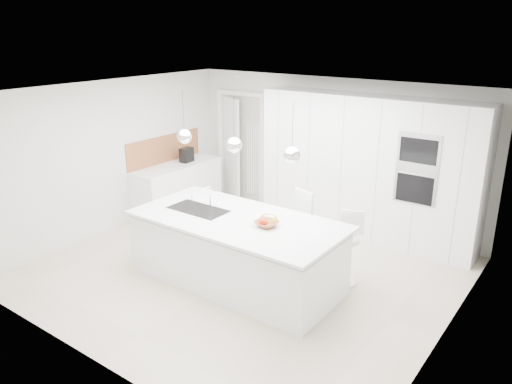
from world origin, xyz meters
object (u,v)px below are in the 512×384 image
Objects in this scene: island_base at (236,252)px; bar_stool_right at (346,249)px; espresso_machine at (187,155)px; bar_stool_left at (298,232)px; fruit_bowl at (267,224)px.

bar_stool_right reaches higher than island_base.
espresso_machine is 3.16m from bar_stool_left.
bar_stool_right is at bearing 45.06° from fruit_bowl.
bar_stool_left is (2.99, -0.92, -0.47)m from espresso_machine.
bar_stool_left is at bearing 155.18° from bar_stool_right.
island_base is 10.51× the size of espresso_machine.
fruit_bowl is 0.29× the size of bar_stool_right.
espresso_machine is 3.90m from bar_stool_right.
espresso_machine is at bearing 145.32° from island_base.
fruit_bowl is 3.44m from espresso_machine.
fruit_bowl is 0.86m from bar_stool_left.
island_base is at bearing -101.23° from bar_stool_left.
fruit_bowl is at bearing -158.43° from bar_stool_right.
espresso_machine is at bearing 142.47° from bar_stool_right.
bar_stool_right is (3.75, -0.94, -0.53)m from espresso_machine.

